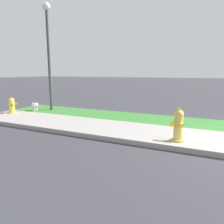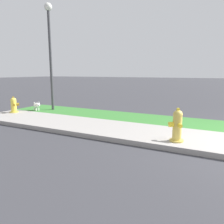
# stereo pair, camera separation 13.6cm
# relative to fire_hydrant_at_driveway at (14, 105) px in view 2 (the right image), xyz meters

# --- Properties ---
(fire_hydrant_at_driveway) EXTENTS (0.37, 0.37, 0.66)m
(fire_hydrant_at_driveway) POSITION_rel_fire_hydrant_at_driveway_xyz_m (0.00, 0.00, 0.00)
(fire_hydrant_at_driveway) COLOR yellow
(fire_hydrant_at_driveway) RESTS_ON ground
(fire_hydrant_far_end) EXTENTS (0.37, 0.38, 0.81)m
(fire_hydrant_far_end) POSITION_rel_fire_hydrant_at_driveway_xyz_m (6.63, -0.87, 0.08)
(fire_hydrant_far_end) COLOR gold
(fire_hydrant_far_end) RESTS_ON ground
(small_white_dog) EXTENTS (0.45, 0.29, 0.40)m
(small_white_dog) POSITION_rel_fire_hydrant_at_driveway_xyz_m (0.45, 0.78, -0.09)
(small_white_dog) COLOR white
(small_white_dog) RESTS_ON ground
(street_lamp) EXTENTS (0.32, 0.32, 4.40)m
(street_lamp) POSITION_rel_fire_hydrant_at_driveway_xyz_m (0.91, 1.27, 2.62)
(street_lamp) COLOR #3D3D42
(street_lamp) RESTS_ON ground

